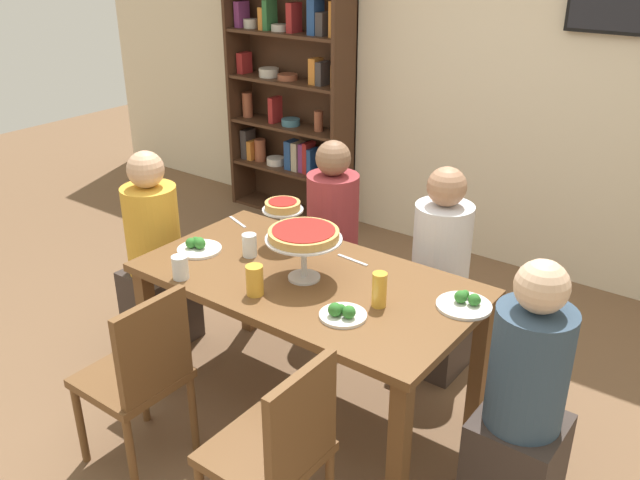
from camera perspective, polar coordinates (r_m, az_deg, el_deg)
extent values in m
plane|color=brown|center=(3.54, -1.00, -13.77)|extent=(12.00, 12.00, 0.00)
cube|color=beige|center=(4.77, 15.78, 14.17)|extent=(8.00, 0.12, 2.80)
cube|color=brown|center=(3.14, -1.09, -3.43)|extent=(1.59, 0.86, 0.04)
cube|color=brown|center=(3.56, -14.25, -7.49)|extent=(0.07, 0.07, 0.70)
cube|color=brown|center=(2.77, 6.68, -17.48)|extent=(0.07, 0.07, 0.70)
cube|color=brown|center=(3.98, -6.16, -3.12)|extent=(0.07, 0.07, 0.70)
cube|color=brown|center=(3.30, 13.33, -10.20)|extent=(0.07, 0.07, 0.70)
cube|color=#422819|center=(5.85, -6.86, 13.70)|extent=(0.03, 0.30, 2.20)
cube|color=#422819|center=(5.18, 2.03, 12.44)|extent=(0.03, 0.30, 2.20)
cube|color=#422819|center=(5.61, -1.73, 13.39)|extent=(1.10, 0.02, 2.20)
cube|color=#422819|center=(5.81, -2.46, 2.59)|extent=(1.04, 0.28, 0.02)
cube|color=#422819|center=(5.69, -2.53, 6.01)|extent=(1.04, 0.28, 0.02)
cube|color=#422819|center=(5.58, -2.60, 9.58)|extent=(1.04, 0.28, 0.02)
cube|color=#422819|center=(5.50, -2.67, 13.27)|extent=(1.04, 0.28, 0.02)
cube|color=#422819|center=(5.43, -2.75, 17.06)|extent=(1.04, 0.28, 0.02)
cube|color=#3D3838|center=(5.94, -6.10, 8.11)|extent=(0.06, 0.13, 0.25)
cube|color=orange|center=(5.91, -5.65, 7.62)|extent=(0.05, 0.13, 0.17)
cylinder|color=brown|center=(5.86, -5.08, 7.60)|extent=(0.10, 0.10, 0.19)
cylinder|color=silver|center=(5.77, -3.76, 6.69)|extent=(0.16, 0.16, 0.06)
cube|color=navy|center=(5.63, -2.41, 7.25)|extent=(0.06, 0.13, 0.24)
cube|color=#B2A88E|center=(5.59, -1.85, 7.11)|extent=(0.06, 0.13, 0.24)
cube|color=#7A3370|center=(5.56, -1.35, 6.99)|extent=(0.05, 0.11, 0.24)
cube|color=maroon|center=(5.52, -0.95, 6.99)|extent=(0.04, 0.13, 0.25)
cube|color=navy|center=(5.51, -0.58, 6.69)|extent=(0.04, 0.13, 0.21)
cube|color=navy|center=(5.44, 0.46, 6.22)|extent=(0.05, 0.13, 0.17)
cube|color=#7A3370|center=(5.41, 0.95, 6.20)|extent=(0.05, 0.13, 0.18)
cylinder|color=beige|center=(5.38, 1.74, 5.41)|extent=(0.13, 0.13, 0.06)
cylinder|color=brown|center=(5.84, -6.17, 11.32)|extent=(0.09, 0.09, 0.21)
cube|color=maroon|center=(5.64, -3.81, 10.95)|extent=(0.05, 0.13, 0.21)
cylinder|color=#3D7084|center=(5.56, -2.49, 9.94)|extent=(0.15, 0.15, 0.05)
cylinder|color=brown|center=(5.38, -0.12, 10.03)|extent=(0.07, 0.07, 0.16)
cube|color=maroon|center=(5.78, -6.42, 14.68)|extent=(0.06, 0.12, 0.17)
cylinder|color=beige|center=(5.62, -4.36, 13.96)|extent=(0.16, 0.16, 0.07)
cylinder|color=brown|center=(5.49, -2.76, 13.63)|extent=(0.16, 0.16, 0.04)
cube|color=orange|center=(5.31, -0.36, 14.10)|extent=(0.06, 0.12, 0.20)
cube|color=#3D3838|center=(5.27, 0.24, 13.92)|extent=(0.05, 0.13, 0.18)
cube|color=orange|center=(5.19, 1.53, 13.70)|extent=(0.05, 0.13, 0.17)
cube|color=#7A3370|center=(5.73, -6.63, 18.46)|extent=(0.05, 0.13, 0.20)
cylinder|color=beige|center=(5.68, -5.89, 17.77)|extent=(0.12, 0.12, 0.07)
cube|color=orange|center=(5.57, -4.66, 18.20)|extent=(0.04, 0.13, 0.17)
cube|color=#2D6B38|center=(5.53, -4.28, 18.46)|extent=(0.05, 0.13, 0.22)
cylinder|color=beige|center=(5.48, -3.44, 17.51)|extent=(0.13, 0.13, 0.05)
cube|color=maroon|center=(5.38, -2.22, 18.29)|extent=(0.06, 0.13, 0.22)
cube|color=navy|center=(5.25, -0.38, 18.35)|extent=(0.07, 0.13, 0.25)
cube|color=#3D3838|center=(5.21, 0.33, 17.82)|extent=(0.07, 0.13, 0.17)
cube|color=orange|center=(5.14, 1.37, 18.19)|extent=(0.05, 0.13, 0.25)
cube|color=#382D28|center=(4.10, 1.03, -4.11)|extent=(0.34, 0.34, 0.45)
cylinder|color=#993338|center=(3.89, 1.08, 2.03)|extent=(0.30, 0.30, 0.50)
sphere|color=#846047|center=(3.77, 1.13, 6.94)|extent=(0.20, 0.20, 0.20)
cube|color=#382D28|center=(3.76, 9.70, -7.42)|extent=(0.34, 0.34, 0.45)
cylinder|color=silver|center=(3.53, 10.24, -0.87)|extent=(0.30, 0.30, 0.50)
sphere|color=#A87A5B|center=(3.39, 10.68, 4.46)|extent=(0.20, 0.20, 0.20)
cube|color=#382D28|center=(4.04, -13.31, -5.33)|extent=(0.34, 0.34, 0.45)
cylinder|color=gold|center=(3.82, -14.00, 0.84)|extent=(0.30, 0.30, 0.50)
sphere|color=tan|center=(3.70, -14.55, 5.80)|extent=(0.20, 0.20, 0.20)
cube|color=#382D28|center=(2.99, 16.09, -17.80)|extent=(0.34, 0.34, 0.45)
cylinder|color=#33475B|center=(2.70, 17.28, -10.31)|extent=(0.30, 0.30, 0.50)
sphere|color=beige|center=(2.52, 18.27, -3.76)|extent=(0.20, 0.20, 0.20)
cube|color=brown|center=(3.10, -15.66, -11.17)|extent=(0.40, 0.40, 0.04)
cube|color=brown|center=(2.85, -13.91, -8.81)|extent=(0.04, 0.36, 0.42)
cylinder|color=brown|center=(3.28, -19.62, -14.48)|extent=(0.04, 0.04, 0.41)
cylinder|color=brown|center=(3.43, -14.79, -11.82)|extent=(0.04, 0.04, 0.41)
cylinder|color=brown|center=(3.05, -15.67, -17.32)|extent=(0.04, 0.04, 0.41)
cylinder|color=brown|center=(3.21, -10.68, -14.26)|extent=(0.04, 0.04, 0.41)
cube|color=brown|center=(2.64, -4.72, -17.52)|extent=(0.40, 0.40, 0.04)
cube|color=brown|center=(2.40, -1.56, -15.24)|extent=(0.04, 0.36, 0.42)
cylinder|color=brown|center=(2.97, -4.91, -17.54)|extent=(0.04, 0.04, 0.41)
cylinder|color=silver|center=(3.11, -1.28, -3.19)|extent=(0.15, 0.15, 0.01)
cylinder|color=silver|center=(3.06, -1.30, -1.56)|extent=(0.03, 0.03, 0.19)
cylinder|color=silver|center=(3.02, -1.32, 0.08)|extent=(0.35, 0.35, 0.01)
cylinder|color=tan|center=(3.01, -1.32, 0.47)|extent=(0.32, 0.32, 0.04)
cylinder|color=maroon|center=(3.00, -1.33, 0.82)|extent=(0.28, 0.28, 0.00)
cylinder|color=silver|center=(3.45, -3.10, -0.28)|extent=(0.15, 0.15, 0.01)
cylinder|color=silver|center=(3.41, -3.13, 1.15)|extent=(0.03, 0.03, 0.18)
cylinder|color=silver|center=(3.37, -3.17, 2.58)|extent=(0.21, 0.21, 0.01)
cylinder|color=tan|center=(3.36, -3.18, 2.94)|extent=(0.18, 0.18, 0.04)
cylinder|color=maroon|center=(3.36, -3.19, 3.27)|extent=(0.14, 0.14, 0.00)
cylinder|color=white|center=(3.43, -10.17, -0.78)|extent=(0.22, 0.22, 0.01)
sphere|color=#2D7028|center=(3.42, -10.88, -0.25)|extent=(0.05, 0.05, 0.05)
sphere|color=#2D7028|center=(3.46, -10.49, -0.06)|extent=(0.04, 0.04, 0.04)
sphere|color=#2D7028|center=(3.42, -10.17, -0.22)|extent=(0.06, 0.06, 0.06)
sphere|color=#2D7028|center=(3.41, -10.13, -0.30)|extent=(0.06, 0.06, 0.06)
cylinder|color=white|center=(2.95, 12.08, -5.45)|extent=(0.24, 0.24, 0.01)
sphere|color=#2D7028|center=(2.93, 12.92, -4.95)|extent=(0.05, 0.05, 0.05)
sphere|color=#2D7028|center=(2.94, 11.83, -4.73)|extent=(0.06, 0.06, 0.06)
sphere|color=#2D7028|center=(2.94, 13.09, -4.99)|extent=(0.04, 0.04, 0.04)
sphere|color=#2D7028|center=(2.98, 12.17, -4.50)|extent=(0.04, 0.04, 0.04)
cylinder|color=white|center=(2.81, 1.96, -6.39)|extent=(0.20, 0.20, 0.01)
sphere|color=#2D7028|center=(2.77, 2.47, -6.12)|extent=(0.06, 0.06, 0.06)
sphere|color=#2D7028|center=(2.81, 1.80, -5.84)|extent=(0.04, 0.04, 0.04)
sphere|color=#2D7028|center=(2.78, 1.27, -5.91)|extent=(0.06, 0.06, 0.06)
cylinder|color=gold|center=(2.87, 5.04, -4.21)|extent=(0.06, 0.06, 0.16)
cylinder|color=gold|center=(2.96, -5.55, -3.41)|extent=(0.08, 0.08, 0.14)
cylinder|color=white|center=(3.32, -5.99, -0.44)|extent=(0.07, 0.07, 0.11)
cylinder|color=white|center=(3.16, -11.75, -2.28)|extent=(0.08, 0.08, 0.11)
cube|color=silver|center=(3.28, 2.77, -1.70)|extent=(0.18, 0.03, 0.00)
cube|color=silver|center=(3.73, -6.99, 1.53)|extent=(0.17, 0.08, 0.00)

